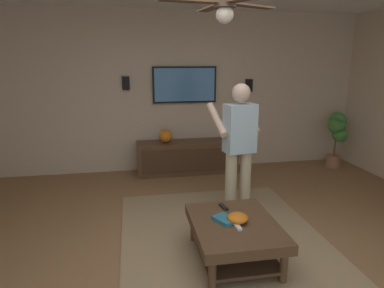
# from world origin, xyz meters

# --- Properties ---
(ground_plane) EXTENTS (8.07, 8.07, 0.00)m
(ground_plane) POSITION_xyz_m (0.00, 0.00, 0.00)
(ground_plane) COLOR olive
(wall_back_tv) EXTENTS (0.10, 6.92, 2.70)m
(wall_back_tv) POSITION_xyz_m (3.09, 0.00, 1.35)
(wall_back_tv) COLOR #C6B299
(wall_back_tv) RESTS_ON ground
(area_rug) EXTENTS (3.07, 2.19, 0.01)m
(area_rug) POSITION_xyz_m (0.27, -0.26, 0.01)
(area_rug) COLOR #9E8460
(area_rug) RESTS_ON ground
(coffee_table) EXTENTS (1.00, 0.80, 0.40)m
(coffee_table) POSITION_xyz_m (0.07, -0.26, 0.30)
(coffee_table) COLOR #513823
(coffee_table) RESTS_ON ground
(media_console) EXTENTS (0.45, 1.70, 0.55)m
(media_console) POSITION_xyz_m (2.75, -0.25, 0.28)
(media_console) COLOR #513823
(media_console) RESTS_ON ground
(tv) EXTENTS (0.05, 1.09, 0.61)m
(tv) POSITION_xyz_m (2.99, -0.25, 1.48)
(tv) COLOR black
(person_standing) EXTENTS (0.60, 0.61, 1.64)m
(person_standing) POSITION_xyz_m (1.05, -0.60, 0.93)
(person_standing) COLOR #C6B793
(person_standing) RESTS_ON ground
(potted_plant_tall) EXTENTS (0.42, 0.41, 0.99)m
(potted_plant_tall) POSITION_xyz_m (2.59, -2.93, 0.64)
(potted_plant_tall) COLOR #9E6B4C
(potted_plant_tall) RESTS_ON ground
(bowl) EXTENTS (0.20, 0.20, 0.09)m
(bowl) POSITION_xyz_m (0.07, -0.28, 0.45)
(bowl) COLOR orange
(bowl) RESTS_ON coffee_table
(remote_white) EXTENTS (0.15, 0.05, 0.02)m
(remote_white) POSITION_xyz_m (-0.03, -0.25, 0.41)
(remote_white) COLOR white
(remote_white) RESTS_ON coffee_table
(remote_black) EXTENTS (0.16, 0.07, 0.02)m
(remote_black) POSITION_xyz_m (0.40, -0.24, 0.41)
(remote_black) COLOR black
(remote_black) RESTS_ON coffee_table
(book) EXTENTS (0.27, 0.25, 0.04)m
(book) POSITION_xyz_m (0.11, -0.17, 0.42)
(book) COLOR teal
(book) RESTS_ON coffee_table
(vase_round) EXTENTS (0.22, 0.22, 0.22)m
(vase_round) POSITION_xyz_m (2.75, 0.11, 0.66)
(vase_round) COLOR orange
(vase_round) RESTS_ON media_console
(wall_speaker_left) EXTENTS (0.06, 0.12, 0.22)m
(wall_speaker_left) POSITION_xyz_m (3.01, -1.40, 1.45)
(wall_speaker_left) COLOR black
(wall_speaker_right) EXTENTS (0.06, 0.12, 0.22)m
(wall_speaker_right) POSITION_xyz_m (3.01, 0.73, 1.52)
(wall_speaker_right) COLOR black
(ceiling_fan) EXTENTS (1.17, 1.17, 0.46)m
(ceiling_fan) POSITION_xyz_m (0.37, -0.20, 2.37)
(ceiling_fan) COLOR #4C3828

